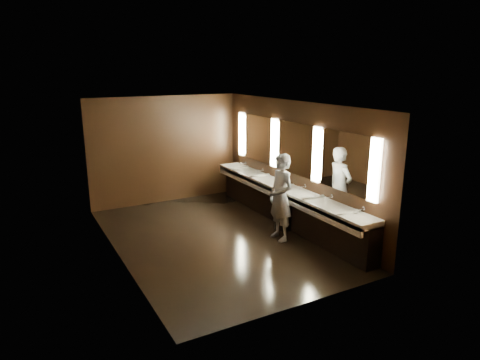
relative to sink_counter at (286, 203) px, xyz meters
The scene contains 10 objects.
floor 1.86m from the sink_counter, behind, with size 6.00×6.00×0.00m, color black.
ceiling 2.92m from the sink_counter, behind, with size 4.00×6.00×0.02m, color #2D2D2B.
wall_back 3.61m from the sink_counter, 120.87° to the left, with size 4.00×0.02×2.80m, color black.
wall_front 3.61m from the sink_counter, 120.87° to the right, with size 4.00×0.02×2.80m, color black.
wall_left 3.90m from the sink_counter, behind, with size 0.02×6.00×2.80m, color black.
wall_right 0.93m from the sink_counter, ahead, with size 0.02×6.00×2.80m, color black.
sink_counter is the anchor object (origin of this frame).
mirror_band 1.27m from the sink_counter, ahead, with size 0.06×5.03×1.15m.
person 1.01m from the sink_counter, 132.22° to the right, with size 0.66×0.44×1.82m, color #8EADD4.
trash_bin 0.37m from the sink_counter, 133.62° to the right, with size 0.40×0.40×0.62m, color black.
Camera 1 is at (-3.61, -7.64, 3.50)m, focal length 32.00 mm.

